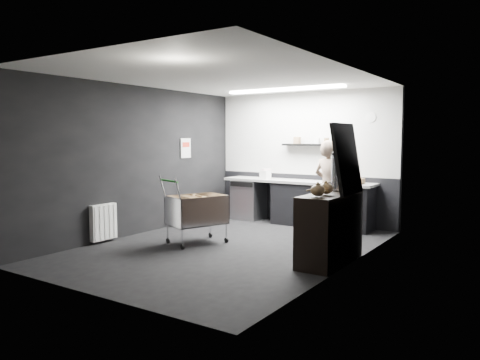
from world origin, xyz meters
The scene contains 22 objects.
floor centered at (0.00, 0.00, 0.00)m, with size 5.50×5.50×0.00m, color black.
ceiling centered at (0.00, 0.00, 2.70)m, with size 5.50×5.50×0.00m, color silver.
wall_back centered at (0.00, 2.75, 1.35)m, with size 5.50×5.50×0.00m, color black.
wall_front centered at (0.00, -2.75, 1.35)m, with size 5.50×5.50×0.00m, color black.
wall_left centered at (-2.00, 0.00, 1.35)m, with size 5.50×5.50×0.00m, color black.
wall_right centered at (2.00, 0.00, 1.35)m, with size 5.50×5.50×0.00m, color black.
kitchen_wall_panel centered at (0.00, 2.73, 1.85)m, with size 3.95×0.02×1.70m, color silver.
dado_panel centered at (0.00, 2.73, 0.50)m, with size 3.95×0.02×1.00m, color black.
floating_shelf centered at (0.20, 2.62, 1.62)m, with size 1.20×0.22×0.04m, color black.
wall_clock centered at (1.40, 2.72, 2.15)m, with size 0.20×0.20×0.03m, color white.
poster centered at (-1.98, 1.30, 1.55)m, with size 0.02×0.30×0.40m, color white.
poster_red_band centered at (-1.98, 1.30, 1.62)m, with size 0.01×0.22×0.10m, color red.
radiator centered at (-1.94, -0.90, 0.35)m, with size 0.10×0.50×0.60m, color white.
ceiling_strip centered at (0.00, 1.85, 2.67)m, with size 2.40×0.20×0.04m, color white.
prep_counter centered at (0.14, 2.42, 0.46)m, with size 3.20×0.61×0.90m.
person centered at (0.88, 1.97, 0.86)m, with size 0.63×0.41×1.72m, color #BFAD97.
shopping_cart centered at (-0.61, -0.06, 0.52)m, with size 0.92×1.19×1.09m.
sideboard centered at (1.75, 0.03, 0.62)m, with size 0.56×1.31×1.96m.
fire_extinguisher centered at (-1.85, 0.89, 0.24)m, with size 0.15×0.15×0.50m.
cardboard_box centered at (1.12, 2.37, 0.95)m, with size 0.51×0.39×0.10m, color #8F6F4C.
pink_tub centered at (-0.71, 2.42, 1.00)m, with size 0.21×0.21×0.21m, color silver.
white_container centered at (-0.71, 2.37, 0.99)m, with size 0.20×0.15×0.18m, color white.
Camera 1 is at (4.25, -6.10, 1.76)m, focal length 35.00 mm.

